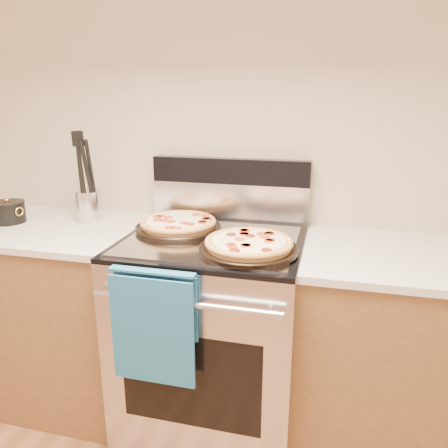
% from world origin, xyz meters
% --- Properties ---
extents(wall_back, '(4.00, 0.00, 4.00)m').
position_xyz_m(wall_back, '(0.00, 2.00, 1.35)').
color(wall_back, '#C2AD8C').
rests_on(wall_back, ground).
extents(range_body, '(0.76, 0.68, 0.90)m').
position_xyz_m(range_body, '(0.00, 1.65, 0.45)').
color(range_body, '#B7B7BC').
rests_on(range_body, ground).
extents(oven_window, '(0.56, 0.01, 0.40)m').
position_xyz_m(oven_window, '(0.00, 1.31, 0.45)').
color(oven_window, black).
rests_on(oven_window, range_body).
extents(cooktop, '(0.76, 0.68, 0.02)m').
position_xyz_m(cooktop, '(0.00, 1.65, 0.91)').
color(cooktop, black).
rests_on(cooktop, range_body).
extents(backsplash_lower, '(0.76, 0.06, 0.18)m').
position_xyz_m(backsplash_lower, '(0.00, 1.96, 1.01)').
color(backsplash_lower, silver).
rests_on(backsplash_lower, cooktop).
extents(backsplash_upper, '(0.76, 0.06, 0.12)m').
position_xyz_m(backsplash_upper, '(0.00, 1.96, 1.16)').
color(backsplash_upper, black).
rests_on(backsplash_upper, backsplash_lower).
extents(oven_handle, '(0.70, 0.03, 0.03)m').
position_xyz_m(oven_handle, '(0.00, 1.27, 0.80)').
color(oven_handle, silver).
rests_on(oven_handle, range_body).
extents(dish_towel, '(0.32, 0.05, 0.42)m').
position_xyz_m(dish_towel, '(-0.12, 1.27, 0.70)').
color(dish_towel, '#1D5D91').
rests_on(dish_towel, oven_handle).
extents(foil_sheet, '(0.70, 0.55, 0.01)m').
position_xyz_m(foil_sheet, '(0.00, 1.62, 0.92)').
color(foil_sheet, gray).
rests_on(foil_sheet, cooktop).
extents(cabinet_left, '(1.00, 0.62, 0.88)m').
position_xyz_m(cabinet_left, '(-0.88, 1.68, 0.44)').
color(cabinet_left, brown).
rests_on(cabinet_left, ground).
extents(countertop_left, '(1.02, 0.64, 0.03)m').
position_xyz_m(countertop_left, '(-0.88, 1.68, 0.90)').
color(countertop_left, '#BCB6A9').
rests_on(countertop_left, cabinet_left).
extents(cabinet_right, '(1.00, 0.62, 0.88)m').
position_xyz_m(cabinet_right, '(0.88, 1.68, 0.44)').
color(cabinet_right, brown).
rests_on(cabinet_right, ground).
extents(countertop_right, '(1.02, 0.64, 0.03)m').
position_xyz_m(countertop_right, '(0.88, 1.68, 0.90)').
color(countertop_right, '#BCB6A9').
rests_on(countertop_right, cabinet_right).
extents(pepperoni_pizza_back, '(0.39, 0.39, 0.05)m').
position_xyz_m(pepperoni_pizza_back, '(-0.18, 1.72, 0.95)').
color(pepperoni_pizza_back, '#C07E3A').
rests_on(pepperoni_pizza_back, foil_sheet).
extents(pepperoni_pizza_front, '(0.50, 0.50, 0.05)m').
position_xyz_m(pepperoni_pizza_front, '(0.18, 1.52, 0.95)').
color(pepperoni_pizza_front, '#C07E3A').
rests_on(pepperoni_pizza_front, foil_sheet).
extents(utensil_crock, '(0.14, 0.14, 0.15)m').
position_xyz_m(utensil_crock, '(-0.67, 1.80, 0.99)').
color(utensil_crock, silver).
rests_on(utensil_crock, countertop_left).
extents(saucepan, '(0.19, 0.19, 0.09)m').
position_xyz_m(saucepan, '(-1.04, 1.68, 0.96)').
color(saucepan, black).
rests_on(saucepan, countertop_left).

